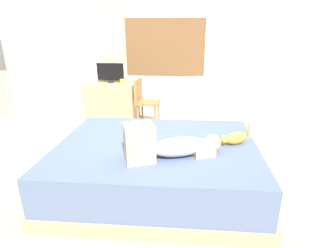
{
  "coord_description": "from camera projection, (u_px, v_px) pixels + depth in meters",
  "views": [
    {
      "loc": [
        0.39,
        -2.56,
        1.67
      ],
      "look_at": [
        0.17,
        0.18,
        0.68
      ],
      "focal_mm": 28.36,
      "sensor_mm": 36.0,
      "label": 1
    }
  ],
  "objects": [
    {
      "name": "desk",
      "position": [
        112.0,
        102.0,
        4.93
      ],
      "size": [
        0.9,
        0.56,
        0.74
      ],
      "color": "#997A56",
      "rests_on": "ground"
    },
    {
      "name": "cat",
      "position": [
        235.0,
        138.0,
        2.75
      ],
      "size": [
        0.33,
        0.22,
        0.21
      ],
      "color": "#C67A2D",
      "rests_on": "bed"
    },
    {
      "name": "bed",
      "position": [
        157.0,
        166.0,
        2.88
      ],
      "size": [
        2.14,
        1.65,
        0.53
      ],
      "color": "#997A56",
      "rests_on": "ground"
    },
    {
      "name": "tv_monitor",
      "position": [
        110.0,
        73.0,
        4.74
      ],
      "size": [
        0.48,
        0.1,
        0.35
      ],
      "color": "black",
      "rests_on": "desk"
    },
    {
      "name": "person_lying",
      "position": [
        169.0,
        145.0,
        2.48
      ],
      "size": [
        0.93,
        0.52,
        0.34
      ],
      "color": "#8C939E",
      "rests_on": "bed"
    },
    {
      "name": "chair_by_desk",
      "position": [
        144.0,
        99.0,
        4.59
      ],
      "size": [
        0.41,
        0.41,
        0.86
      ],
      "color": "brown",
      "rests_on": "ground"
    },
    {
      "name": "back_wall_with_window",
      "position": [
        169.0,
        41.0,
        4.86
      ],
      "size": [
        6.4,
        0.14,
        2.9
      ],
      "color": "silver",
      "rests_on": "ground"
    },
    {
      "name": "curtain_left",
      "position": [
        112.0,
        47.0,
        4.86
      ],
      "size": [
        0.44,
        0.06,
        2.69
      ],
      "primitive_type": "cube",
      "color": "#ADCC75",
      "rests_on": "ground"
    },
    {
      "name": "ground_plane",
      "position": [
        151.0,
        185.0,
        3.0
      ],
      "size": [
        16.0,
        16.0,
        0.0
      ],
      "primitive_type": "plane",
      "color": "tan"
    },
    {
      "name": "cup",
      "position": [
        122.0,
        81.0,
        4.7
      ],
      "size": [
        0.08,
        0.08,
        0.08
      ],
      "primitive_type": "cylinder",
      "color": "gold",
      "rests_on": "desk"
    }
  ]
}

